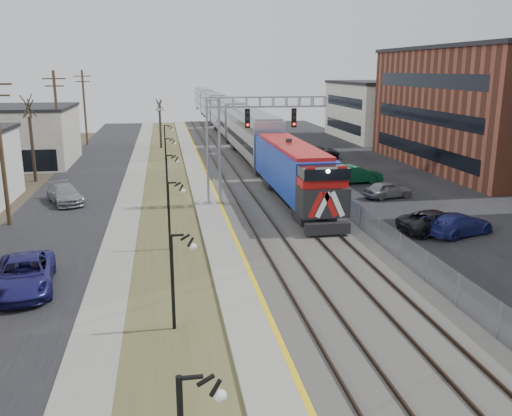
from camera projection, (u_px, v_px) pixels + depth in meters
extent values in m
cube|color=black|center=(78.00, 191.00, 46.21)|extent=(7.00, 120.00, 0.04)
cube|color=gray|center=(132.00, 189.00, 46.93)|extent=(2.00, 120.00, 0.08)
cube|color=#4A4D29|center=(167.00, 188.00, 47.42)|extent=(4.00, 120.00, 0.06)
cube|color=gray|center=(201.00, 185.00, 47.89)|extent=(2.00, 120.00, 0.24)
cube|color=#595651|center=(257.00, 184.00, 48.70)|extent=(8.00, 120.00, 0.20)
cube|color=black|center=(383.00, 180.00, 50.67)|extent=(16.00, 120.00, 0.04)
cube|color=gold|center=(211.00, 184.00, 48.00)|extent=(0.24, 120.00, 0.01)
cube|color=#2D2119|center=(227.00, 183.00, 48.21)|extent=(0.08, 120.00, 0.15)
cube|color=#2D2119|center=(243.00, 182.00, 48.46)|extent=(0.08, 120.00, 0.15)
cube|color=#2D2119|center=(265.00, 182.00, 48.78)|extent=(0.08, 120.00, 0.15)
cube|color=#2D2119|center=(281.00, 181.00, 49.03)|extent=(0.08, 120.00, 0.15)
cube|color=#1536AA|center=(294.00, 173.00, 40.82)|extent=(3.00, 17.00, 4.25)
cube|color=black|center=(327.00, 228.00, 32.95)|extent=(2.80, 0.50, 0.70)
cube|color=#A3A7AE|center=(251.00, 135.00, 60.07)|extent=(3.00, 22.00, 5.33)
cube|color=#A3A7AE|center=(227.00, 117.00, 81.83)|extent=(3.00, 22.00, 5.33)
cube|color=#A3A7AE|center=(213.00, 107.00, 103.60)|extent=(3.00, 22.00, 5.33)
cube|color=#A3A7AE|center=(204.00, 101.00, 125.37)|extent=(3.00, 22.00, 5.33)
cube|color=gray|center=(213.00, 154.00, 40.32)|extent=(1.00, 1.00, 8.00)
cube|color=gray|center=(266.00, 102.00, 40.03)|extent=(9.00, 0.80, 0.80)
cube|color=black|center=(247.00, 118.00, 39.65)|extent=(0.35, 0.25, 1.40)
cube|color=black|center=(294.00, 118.00, 40.22)|extent=(0.35, 0.25, 1.40)
cylinder|color=black|center=(173.00, 283.00, 21.15)|extent=(0.14, 0.14, 4.00)
cylinder|color=black|center=(169.00, 217.00, 30.70)|extent=(0.14, 0.14, 4.00)
cylinder|color=black|center=(167.00, 182.00, 40.25)|extent=(0.14, 0.14, 4.00)
cylinder|color=black|center=(166.00, 160.00, 49.80)|extent=(0.14, 0.14, 4.00)
cylinder|color=black|center=(165.00, 143.00, 61.25)|extent=(0.14, 0.14, 4.00)
cylinder|color=#4C3823|center=(1.00, 151.00, 34.93)|extent=(0.28, 0.28, 10.00)
cylinder|color=#4C3823|center=(58.00, 122.00, 54.02)|extent=(0.28, 0.28, 10.00)
cylinder|color=#4C3823|center=(85.00, 108.00, 73.12)|extent=(0.28, 0.28, 10.00)
cube|color=gray|center=(302.00, 175.00, 49.21)|extent=(0.04, 120.00, 1.60)
cube|color=beige|center=(5.00, 137.00, 58.24)|extent=(14.00, 12.00, 6.00)
cube|color=brown|center=(495.00, 110.00, 56.23)|extent=(16.00, 26.00, 12.00)
cube|color=beige|center=(395.00, 111.00, 80.60)|extent=(16.00, 18.00, 8.00)
cylinder|color=#382D23|center=(33.00, 149.00, 49.51)|extent=(0.30, 0.30, 5.95)
cylinder|color=#382D23|center=(160.00, 130.00, 70.61)|extent=(0.30, 0.30, 4.90)
imported|color=black|center=(438.00, 222.00, 34.25)|extent=(5.42, 3.07, 1.43)
imported|color=navy|center=(459.00, 225.00, 33.75)|extent=(5.16, 3.44, 1.39)
imported|color=gray|center=(388.00, 190.00, 43.51)|extent=(4.21, 2.41, 1.35)
imported|color=#0D4527|center=(355.00, 175.00, 49.11)|extent=(5.03, 2.03, 1.62)
imported|color=navy|center=(24.00, 275.00, 25.30)|extent=(3.28, 5.82, 1.53)
imported|color=gray|center=(65.00, 194.00, 41.80)|extent=(3.73, 5.35, 1.44)
imported|color=black|center=(317.00, 152.00, 63.00)|extent=(5.87, 3.95, 1.50)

